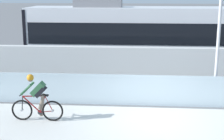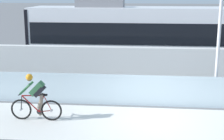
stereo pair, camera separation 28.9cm
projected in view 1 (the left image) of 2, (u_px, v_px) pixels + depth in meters
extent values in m
plane|color=slate|center=(156.00, 124.00, 11.29)|extent=(200.00, 200.00, 0.00)
cube|color=silver|center=(156.00, 124.00, 11.29)|extent=(32.00, 3.20, 0.01)
cube|color=silver|center=(154.00, 91.00, 12.95)|extent=(32.00, 0.05, 1.19)
cube|color=silver|center=(153.00, 70.00, 14.61)|extent=(32.00, 0.36, 1.95)
cube|color=#595654|center=(151.00, 78.00, 17.24)|extent=(32.00, 0.08, 0.01)
cube|color=#595654|center=(150.00, 71.00, 18.63)|extent=(32.00, 0.08, 0.01)
cube|color=silver|center=(137.00, 38.00, 17.55)|extent=(11.00, 2.50, 3.10)
cube|color=black|center=(137.00, 31.00, 17.47)|extent=(10.56, 2.54, 1.04)
cube|color=#14724C|center=(136.00, 64.00, 17.87)|extent=(10.78, 2.53, 0.28)
cube|color=slate|center=(98.00, 3.00, 17.31)|extent=(2.40, 1.10, 0.36)
cube|color=#232326|center=(70.00, 66.00, 18.18)|extent=(1.40, 1.88, 0.20)
cylinder|color=black|center=(67.00, 70.00, 17.50)|extent=(0.60, 0.10, 0.60)
cylinder|color=black|center=(72.00, 64.00, 18.89)|extent=(0.60, 0.10, 0.60)
cube|color=#232326|center=(205.00, 68.00, 17.64)|extent=(1.40, 1.88, 0.20)
cylinder|color=black|center=(208.00, 73.00, 16.95)|extent=(0.60, 0.10, 0.60)
cylinder|color=black|center=(202.00, 67.00, 18.35)|extent=(0.60, 0.10, 0.60)
cube|color=black|center=(33.00, 37.00, 17.98)|extent=(0.16, 2.54, 2.94)
torus|color=black|center=(22.00, 110.00, 11.55)|extent=(0.72, 0.06, 0.72)
cylinder|color=#99999E|center=(22.00, 110.00, 11.55)|extent=(0.07, 0.10, 0.07)
torus|color=black|center=(53.00, 111.00, 11.47)|extent=(0.72, 0.06, 0.72)
cylinder|color=#99999E|center=(53.00, 111.00, 11.47)|extent=(0.07, 0.10, 0.07)
cylinder|color=maroon|center=(32.00, 104.00, 11.48)|extent=(0.60, 0.04, 0.58)
cylinder|color=maroon|center=(43.00, 104.00, 11.44)|extent=(0.22, 0.04, 0.59)
cylinder|color=maroon|center=(34.00, 96.00, 11.40)|extent=(0.76, 0.04, 0.07)
cylinder|color=maroon|center=(47.00, 112.00, 11.49)|extent=(0.43, 0.03, 0.09)
cylinder|color=maroon|center=(49.00, 103.00, 11.42)|extent=(0.27, 0.02, 0.53)
cylinder|color=black|center=(22.00, 103.00, 11.49)|extent=(0.08, 0.03, 0.49)
cube|color=black|center=(45.00, 95.00, 11.37)|extent=(0.24, 0.10, 0.05)
cylinder|color=black|center=(22.00, 93.00, 11.41)|extent=(0.03, 0.58, 0.03)
cylinder|color=#262628|center=(40.00, 112.00, 11.52)|extent=(0.18, 0.02, 0.18)
cube|color=#33663F|center=(38.00, 89.00, 11.33)|extent=(0.50, 0.28, 0.51)
cube|color=black|center=(41.00, 92.00, 11.35)|extent=(0.38, 0.30, 0.38)
sphere|color=#997051|center=(30.00, 79.00, 11.27)|extent=(0.20, 0.20, 0.20)
sphere|color=orange|center=(30.00, 78.00, 11.26)|extent=(0.23, 0.23, 0.23)
cylinder|color=#33663F|center=(27.00, 88.00, 11.36)|extent=(0.44, 0.41, 0.41)
cylinder|color=#33663F|center=(27.00, 88.00, 11.36)|extent=(0.44, 0.41, 0.41)
cylinder|color=#726656|center=(42.00, 105.00, 11.46)|extent=(0.29, 0.33, 0.80)
cylinder|color=#726656|center=(42.00, 101.00, 11.42)|extent=(0.29, 0.33, 0.54)
cylinder|color=gray|center=(214.00, 102.00, 13.17)|extent=(0.24, 0.24, 0.20)
cylinder|color=silver|center=(218.00, 48.00, 12.69)|extent=(0.12, 0.12, 4.20)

